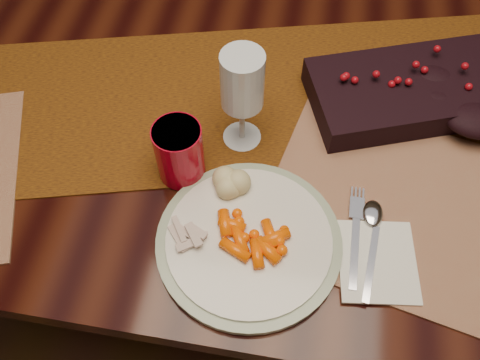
% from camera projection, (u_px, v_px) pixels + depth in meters
% --- Properties ---
extents(floor, '(5.00, 5.00, 0.00)m').
position_uv_depth(floor, '(264.00, 254.00, 1.63)').
color(floor, black).
rests_on(floor, ground).
extents(dining_table, '(1.80, 1.00, 0.75)m').
position_uv_depth(dining_table, '(270.00, 194.00, 1.31)').
color(dining_table, black).
rests_on(dining_table, floor).
extents(table_runner, '(1.93, 0.86, 0.00)m').
position_uv_depth(table_runner, '(306.00, 94.00, 1.00)').
color(table_runner, black).
rests_on(table_runner, dining_table).
extents(centerpiece, '(0.42, 0.31, 0.07)m').
position_uv_depth(centerpiece, '(411.00, 88.00, 0.95)').
color(centerpiece, black).
rests_on(centerpiece, table_runner).
extents(placemat_main, '(0.56, 0.46, 0.00)m').
position_uv_depth(placemat_main, '(416.00, 210.00, 0.85)').
color(placemat_main, brown).
rests_on(placemat_main, dining_table).
extents(dinner_plate, '(0.32, 0.32, 0.02)m').
position_uv_depth(dinner_plate, '(249.00, 241.00, 0.81)').
color(dinner_plate, silver).
rests_on(dinner_plate, placemat_main).
extents(baby_carrots, '(0.12, 0.11, 0.02)m').
position_uv_depth(baby_carrots, '(247.00, 244.00, 0.79)').
color(baby_carrots, '#FF5800').
rests_on(baby_carrots, dinner_plate).
extents(mashed_potatoes, '(0.09, 0.08, 0.04)m').
position_uv_depth(mashed_potatoes, '(235.00, 183.00, 0.84)').
color(mashed_potatoes, beige).
rests_on(mashed_potatoes, dinner_plate).
extents(turkey_shreds, '(0.09, 0.08, 0.02)m').
position_uv_depth(turkey_shreds, '(185.00, 238.00, 0.80)').
color(turkey_shreds, '#CBA999').
rests_on(turkey_shreds, dinner_plate).
extents(napkin, '(0.14, 0.16, 0.00)m').
position_uv_depth(napkin, '(377.00, 261.00, 0.80)').
color(napkin, white).
rests_on(napkin, placemat_main).
extents(fork, '(0.02, 0.16, 0.00)m').
position_uv_depth(fork, '(355.00, 241.00, 0.81)').
color(fork, '#AAA8C3').
rests_on(fork, napkin).
extents(spoon, '(0.05, 0.17, 0.00)m').
position_uv_depth(spoon, '(372.00, 247.00, 0.81)').
color(spoon, silver).
rests_on(spoon, napkin).
extents(red_cup, '(0.09, 0.09, 0.11)m').
position_uv_depth(red_cup, '(179.00, 152.00, 0.85)').
color(red_cup, '#A60419').
rests_on(red_cup, placemat_main).
extents(wine_glass, '(0.07, 0.07, 0.20)m').
position_uv_depth(wine_glass, '(242.00, 101.00, 0.86)').
color(wine_glass, '#9FB5C5').
rests_on(wine_glass, dining_table).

